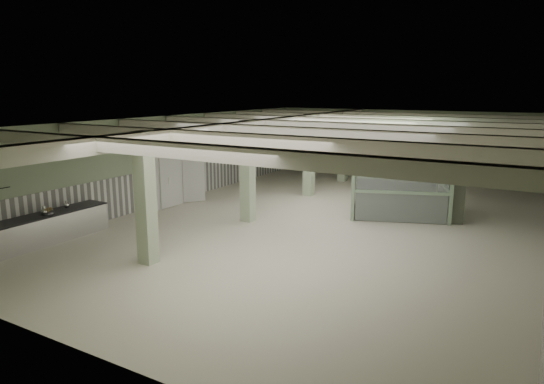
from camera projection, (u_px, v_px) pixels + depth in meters
The scene contains 30 objects.
floor at pixel (323, 224), 17.13m from camera, with size 20.00×20.00×0.00m, color beige.
ceiling at pixel (325, 121), 16.38m from camera, with size 14.00×20.00×0.02m, color beige.
wall_back at pixel (403, 145), 25.22m from camera, with size 14.00×0.02×3.60m, color #94AA88.
wall_front at pixel (84, 260), 8.30m from camera, with size 14.00×0.02×3.60m, color #94AA88.
wall_left at pixel (170, 159), 20.19m from camera, with size 0.02×20.00×3.60m, color #94AA88.
wainscot_left at pixel (172, 184), 20.40m from camera, with size 0.05×19.90×1.50m, color silver.
wainscot_back at pixel (401, 165), 25.41m from camera, with size 13.90×0.05×1.50m, color silver.
girder at pixel (262, 125), 17.65m from camera, with size 0.45×19.90×0.40m, color silver.
beam_a at pixel (178, 150), 10.08m from camera, with size 13.90×0.35×0.32m, color silver.
beam_b at pixel (244, 140), 12.19m from camera, with size 13.90×0.35×0.32m, color silver.
beam_c at pixel (290, 132), 14.30m from camera, with size 13.90×0.35×0.32m, color silver.
beam_d at pixel (325, 126), 16.42m from camera, with size 13.90×0.35×0.32m, color silver.
beam_e at pixel (352, 122), 18.53m from camera, with size 13.90×0.35×0.32m, color silver.
beam_f at pixel (373, 119), 20.65m from camera, with size 13.90×0.35×0.32m, color silver.
beam_g at pixel (390, 116), 22.76m from camera, with size 13.90×0.35×0.32m, color silver.
column_a at pixel (146, 199), 12.91m from camera, with size 0.42×0.42×3.60m, color #ADC09B.
column_b at pixel (248, 172), 17.14m from camera, with size 0.42×0.42×3.60m, color #ADC09B.
column_c at pixel (309, 155), 21.37m from camera, with size 0.42×0.42×3.60m, color #ADC09B.
column_d at pixel (343, 146), 24.75m from camera, with size 0.42×0.42×3.60m, color #ADC09B.
pendant_front at pixel (261, 155), 12.02m from camera, with size 0.44×0.44×0.22m, color #2F3E30.
pendant_mid at pixel (344, 137), 16.67m from camera, with size 0.44×0.44×0.22m, color #2F3E30.
pendant_back at pixel (387, 127), 20.90m from camera, with size 0.44×0.44×0.22m, color #2F3E30.
prep_counter at pixel (29, 232), 14.49m from camera, with size 0.91×5.20×0.91m.
pitcher_near at pixel (44, 211), 14.70m from camera, with size 0.20×0.23×0.29m, color silver, non-canonical shape.
pitcher_far at pixel (67, 205), 15.58m from camera, with size 0.17×0.19×0.25m, color silver, non-canonical shape.
veg_colander at pixel (47, 211), 14.83m from camera, with size 0.43×0.43×0.19m, color #3F4044, non-canonical shape.
orange_bowl at pixel (49, 211), 15.10m from camera, with size 0.22×0.22×0.08m, color #B2B2B7.
walkin_cooler at pixel (172, 177), 19.84m from camera, with size 1.07×2.46×2.26m.
guard_booth at pixel (400, 163), 18.18m from camera, with size 4.42×4.09×2.92m.
filing_cabinet at pixel (456, 203), 17.17m from camera, with size 0.45×0.64×1.39m, color #505547.
Camera 1 is at (6.74, -15.19, 4.67)m, focal length 32.00 mm.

